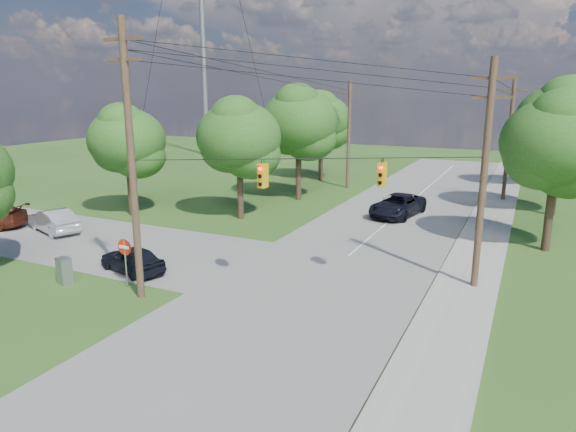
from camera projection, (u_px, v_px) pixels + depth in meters
The scene contains 22 objects.
ground at pixel (223, 319), 20.97m from camera, with size 140.00×140.00×0.00m, color #2B531B.
main_road at pixel (315, 285), 24.52m from camera, with size 10.00×100.00×0.03m, color gray.
cross_road at pixel (0, 226), 35.43m from camera, with size 48.00×9.00×0.03m, color gray.
sidewalk_east at pixel (461, 309), 21.71m from camera, with size 2.60×100.00×0.12m, color #AAA89F.
pole_sw at pixel (131, 160), 21.77m from camera, with size 2.00×0.32×12.00m.
pole_ne at pixel (484, 173), 22.97m from camera, with size 2.00×0.32×10.50m.
pole_north_e at pixel (509, 140), 42.35m from camera, with size 2.00×0.32×10.00m.
pole_north_w at pixel (349, 134), 48.16m from camera, with size 2.00×0.32×10.00m.
power_lines at pixel (354, 89), 28.30m from camera, with size 13.93×29.62×4.93m.
traffic_signals at pixel (323, 174), 22.48m from camera, with size 4.91×3.27×1.05m.
tree_w_near at pixel (239, 137), 36.07m from camera, with size 6.00×6.00×8.40m.
tree_w_mid at pixel (299, 122), 42.51m from camera, with size 6.40×6.40×9.22m.
tree_w_far at pixel (321, 119), 52.19m from camera, with size 6.00×6.00×8.73m.
tree_e_near at pixel (558, 143), 28.51m from camera, with size 6.20×6.20×8.81m.
tree_e_mid at pixel (563, 122), 36.91m from camera, with size 6.60×6.60×9.64m.
tree_e_far at pixel (544, 125), 48.09m from camera, with size 5.80×5.80×8.32m.
tree_cross_n at pixel (127, 140), 37.30m from camera, with size 5.60×5.60×7.91m.
car_cross_dark at pixel (132, 259), 26.15m from camera, with size 1.62×4.02×1.37m, color black.
car_cross_silver at pixel (53, 220), 33.63m from camera, with size 1.63×4.67×1.54m, color silver.
car_main_north at pixel (398, 205), 37.98m from camera, with size 2.66×5.77×1.60m, color black.
control_cabinet at pixel (64, 271), 24.65m from camera, with size 0.72×0.52×1.30m, color gray.
do_not_enter_sign at pixel (125, 252), 23.92m from camera, with size 0.80×0.08×2.39m.
Camera 1 is at (10.76, -16.34, 9.05)m, focal length 32.00 mm.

